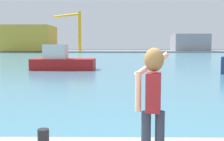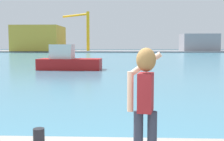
{
  "view_description": "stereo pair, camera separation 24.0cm",
  "coord_description": "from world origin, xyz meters",
  "px_view_note": "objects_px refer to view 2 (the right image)",
  "views": [
    {
      "loc": [
        0.29,
        -3.34,
        2.23
      ],
      "look_at": [
        0.2,
        4.32,
        1.55
      ],
      "focal_mm": 45.37,
      "sensor_mm": 36.0,
      "label": 1
    },
    {
      "loc": [
        0.53,
        -3.33,
        2.23
      ],
      "look_at": [
        0.2,
        4.32,
        1.55
      ],
      "focal_mm": 45.37,
      "sensor_mm": 36.0,
      "label": 2
    }
  ],
  "objects_px": {
    "boat_moored": "(68,61)",
    "warehouse_right": "(199,43)",
    "person_photographer": "(145,95)",
    "warehouse_left": "(39,39)",
    "harbor_bollard": "(39,137)",
    "port_crane": "(84,26)"
  },
  "relations": [
    {
      "from": "boat_moored",
      "to": "warehouse_right",
      "type": "height_order",
      "value": "warehouse_right"
    },
    {
      "from": "person_photographer",
      "to": "warehouse_left",
      "type": "height_order",
      "value": "warehouse_left"
    },
    {
      "from": "harbor_bollard",
      "to": "warehouse_left",
      "type": "relative_size",
      "value": 0.02
    },
    {
      "from": "harbor_bollard",
      "to": "warehouse_left",
      "type": "xyz_separation_m",
      "value": [
        -26.34,
        87.25,
        3.82
      ]
    },
    {
      "from": "warehouse_right",
      "to": "port_crane",
      "type": "relative_size",
      "value": 0.88
    },
    {
      "from": "warehouse_left",
      "to": "warehouse_right",
      "type": "xyz_separation_m",
      "value": [
        52.0,
        1.08,
        -1.31
      ]
    },
    {
      "from": "person_photographer",
      "to": "harbor_bollard",
      "type": "relative_size",
      "value": 5.43
    },
    {
      "from": "boat_moored",
      "to": "warehouse_right",
      "type": "bearing_deg",
      "value": 68.06
    },
    {
      "from": "port_crane",
      "to": "warehouse_right",
      "type": "bearing_deg",
      "value": -0.94
    },
    {
      "from": "warehouse_left",
      "to": "person_photographer",
      "type": "bearing_deg",
      "value": -72.27
    },
    {
      "from": "harbor_bollard",
      "to": "warehouse_right",
      "type": "relative_size",
      "value": 0.03
    },
    {
      "from": "person_photographer",
      "to": "warehouse_left",
      "type": "relative_size",
      "value": 0.12
    },
    {
      "from": "harbor_bollard",
      "to": "boat_moored",
      "type": "relative_size",
      "value": 0.06
    },
    {
      "from": "warehouse_left",
      "to": "warehouse_right",
      "type": "height_order",
      "value": "warehouse_left"
    },
    {
      "from": "person_photographer",
      "to": "harbor_bollard",
      "type": "xyz_separation_m",
      "value": [
        -1.79,
        0.74,
        -0.91
      ]
    },
    {
      "from": "warehouse_right",
      "to": "harbor_bollard",
      "type": "bearing_deg",
      "value": -106.19
    },
    {
      "from": "person_photographer",
      "to": "warehouse_right",
      "type": "distance_m",
      "value": 92.23
    },
    {
      "from": "warehouse_right",
      "to": "port_crane",
      "type": "bearing_deg",
      "value": 179.06
    },
    {
      "from": "port_crane",
      "to": "person_photographer",
      "type": "bearing_deg",
      "value": -81.29
    },
    {
      "from": "warehouse_right",
      "to": "boat_moored",
      "type": "bearing_deg",
      "value": -113.44
    },
    {
      "from": "boat_moored",
      "to": "person_photographer",
      "type": "bearing_deg",
      "value": -74.37
    },
    {
      "from": "warehouse_left",
      "to": "boat_moored",
      "type": "bearing_deg",
      "value": -71.13
    }
  ]
}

